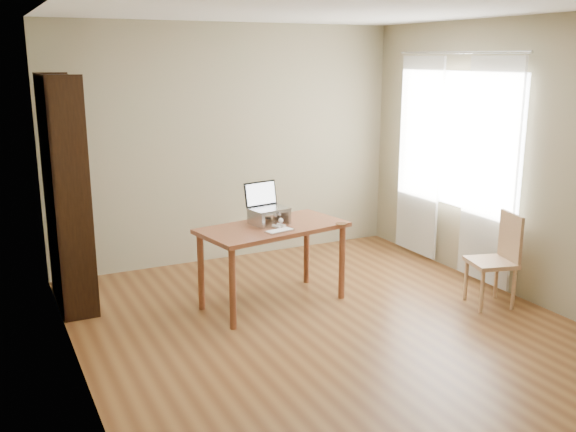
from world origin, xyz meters
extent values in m
cube|color=#563116|center=(0.00, 0.00, -0.01)|extent=(4.00, 4.50, 0.02)
cube|color=white|center=(0.00, 0.00, 2.61)|extent=(4.00, 4.50, 0.02)
cube|color=gray|center=(0.00, 2.26, 1.30)|extent=(4.00, 0.02, 2.60)
cube|color=gray|center=(0.00, -2.26, 1.30)|extent=(4.00, 0.02, 2.60)
cube|color=gray|center=(-2.01, 0.00, 1.30)|extent=(0.02, 4.50, 2.60)
cube|color=gray|center=(2.01, 0.00, 1.30)|extent=(0.02, 4.50, 2.60)
cube|color=white|center=(1.98, 0.80, 1.40)|extent=(0.01, 1.80, 1.40)
cube|color=black|center=(-1.84, 1.12, 1.05)|extent=(0.30, 0.04, 2.10)
cube|color=black|center=(-1.84, 1.98, 1.05)|extent=(0.30, 0.04, 2.10)
cube|color=black|center=(-1.98, 1.55, 1.05)|extent=(0.02, 0.90, 2.10)
cube|color=black|center=(-1.84, 1.55, 0.03)|extent=(0.30, 0.84, 0.02)
cube|color=black|center=(-1.81, 1.55, 0.20)|extent=(0.20, 0.78, 0.28)
cube|color=black|center=(-1.84, 1.55, 0.37)|extent=(0.30, 0.84, 0.03)
cube|color=black|center=(-1.81, 1.55, 0.54)|extent=(0.20, 0.78, 0.28)
cube|color=black|center=(-1.84, 1.55, 0.71)|extent=(0.30, 0.84, 0.02)
cube|color=black|center=(-1.81, 1.55, 0.88)|extent=(0.20, 0.78, 0.28)
cube|color=black|center=(-1.84, 1.55, 1.05)|extent=(0.30, 0.84, 0.02)
cube|color=black|center=(-1.81, 1.55, 1.22)|extent=(0.20, 0.78, 0.28)
cube|color=black|center=(-1.84, 1.55, 1.39)|extent=(0.30, 0.84, 0.02)
cube|color=black|center=(-1.81, 1.55, 1.56)|extent=(0.20, 0.78, 0.28)
cube|color=black|center=(-1.84, 1.55, 1.73)|extent=(0.30, 0.84, 0.02)
cube|color=black|center=(-1.81, 1.55, 1.90)|extent=(0.20, 0.78, 0.28)
cube|color=black|center=(-1.84, 1.55, 2.07)|extent=(0.30, 0.84, 0.03)
cube|color=white|center=(1.92, 0.25, 1.15)|extent=(0.03, 0.70, 2.20)
cube|color=white|center=(1.92, 1.35, 1.15)|extent=(0.03, 0.70, 2.20)
cylinder|color=silver|center=(1.92, 0.80, 2.28)|extent=(0.03, 1.90, 0.03)
cube|color=brown|center=(-0.18, 0.72, 0.73)|extent=(1.42, 0.89, 0.04)
cylinder|color=brown|center=(-0.78, 0.99, 0.35)|extent=(0.06, 0.06, 0.71)
cylinder|color=brown|center=(0.42, 0.99, 0.35)|extent=(0.06, 0.06, 0.71)
cylinder|color=brown|center=(-0.78, 0.45, 0.35)|extent=(0.06, 0.06, 0.71)
cylinder|color=brown|center=(0.42, 0.45, 0.35)|extent=(0.06, 0.06, 0.71)
cube|color=silver|center=(-0.33, 0.80, 0.81)|extent=(0.03, 0.25, 0.12)
cube|color=silver|center=(-0.04, 0.80, 0.81)|extent=(0.03, 0.25, 0.12)
cube|color=silver|center=(-0.18, 0.80, 0.88)|extent=(0.32, 0.25, 0.01)
cube|color=silver|center=(-0.18, 0.80, 0.89)|extent=(0.38, 0.29, 0.02)
cube|color=black|center=(-0.18, 0.94, 1.01)|extent=(0.34, 0.11, 0.22)
cube|color=white|center=(-0.18, 0.93, 1.01)|extent=(0.31, 0.09, 0.19)
cube|color=silver|center=(-0.22, 0.50, 0.76)|extent=(0.27, 0.16, 0.02)
cube|color=white|center=(-0.22, 0.50, 0.77)|extent=(0.25, 0.14, 0.00)
cylinder|color=brown|center=(0.41, 0.50, 0.75)|extent=(0.11, 0.11, 0.01)
ellipsoid|color=#453B36|center=(-0.21, 0.83, 0.81)|extent=(0.17, 0.37, 0.13)
ellipsoid|color=#453B36|center=(-0.21, 0.94, 0.81)|extent=(0.15, 0.16, 0.12)
ellipsoid|color=#453B36|center=(-0.21, 0.64, 0.83)|extent=(0.10, 0.09, 0.09)
ellipsoid|color=white|center=(-0.21, 0.68, 0.80)|extent=(0.09, 0.09, 0.08)
sphere|color=white|center=(-0.21, 0.61, 0.82)|extent=(0.04, 0.04, 0.04)
cone|color=#453B36|center=(-0.24, 0.65, 0.88)|extent=(0.03, 0.04, 0.04)
cone|color=#453B36|center=(-0.19, 0.65, 0.88)|extent=(0.03, 0.04, 0.04)
cylinder|color=white|center=(-0.24, 0.63, 0.76)|extent=(0.03, 0.09, 0.03)
cylinder|color=white|center=(-0.18, 0.63, 0.76)|extent=(0.03, 0.09, 0.03)
cylinder|color=#453B36|center=(-0.12, 0.96, 0.77)|extent=(0.13, 0.20, 0.03)
cube|color=tan|center=(1.59, -0.19, 0.41)|extent=(0.47, 0.47, 0.04)
cylinder|color=tan|center=(1.44, -0.35, 0.21)|extent=(0.04, 0.04, 0.41)
cylinder|color=tan|center=(1.75, -0.35, 0.21)|extent=(0.04, 0.04, 0.41)
cylinder|color=tan|center=(1.44, -0.04, 0.21)|extent=(0.04, 0.04, 0.41)
cylinder|color=tan|center=(1.75, -0.04, 0.21)|extent=(0.04, 0.04, 0.41)
cube|color=tan|center=(1.77, -0.19, 0.64)|extent=(0.12, 0.36, 0.46)
camera|label=1|loc=(-2.54, -4.38, 2.24)|focal=40.00mm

